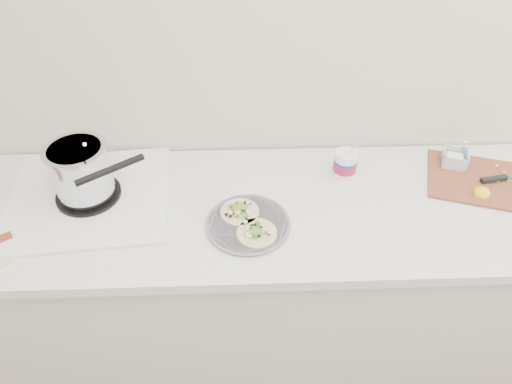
{
  "coord_description": "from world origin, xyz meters",
  "views": [
    {
      "loc": [
        -0.22,
        0.27,
        2.0
      ],
      "look_at": [
        -0.18,
        1.42,
        0.96
      ],
      "focal_mm": 32.0,
      "sensor_mm": 36.0,
      "label": 1
    }
  ],
  "objects_px": {
    "stove": "(84,180)",
    "cutboard": "(486,178)",
    "tub": "(346,162)",
    "taco_plate": "(248,222)"
  },
  "relations": [
    {
      "from": "tub",
      "to": "cutboard",
      "type": "height_order",
      "value": "tub"
    },
    {
      "from": "stove",
      "to": "tub",
      "type": "bearing_deg",
      "value": 0.85
    },
    {
      "from": "stove",
      "to": "tub",
      "type": "distance_m",
      "value": 0.93
    },
    {
      "from": "stove",
      "to": "taco_plate",
      "type": "distance_m",
      "value": 0.58
    },
    {
      "from": "stove",
      "to": "cutboard",
      "type": "height_order",
      "value": "stove"
    },
    {
      "from": "stove",
      "to": "tub",
      "type": "height_order",
      "value": "stove"
    },
    {
      "from": "taco_plate",
      "to": "cutboard",
      "type": "xyz_separation_m",
      "value": [
        0.88,
        0.2,
        -0.0
      ]
    },
    {
      "from": "taco_plate",
      "to": "cutboard",
      "type": "distance_m",
      "value": 0.9
    },
    {
      "from": "taco_plate",
      "to": "tub",
      "type": "distance_m",
      "value": 0.45
    },
    {
      "from": "stove",
      "to": "cutboard",
      "type": "distance_m",
      "value": 1.44
    }
  ]
}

